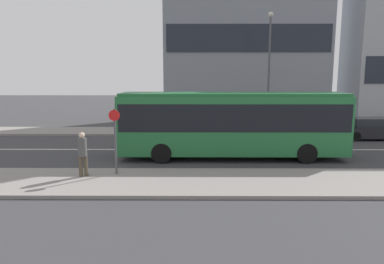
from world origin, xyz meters
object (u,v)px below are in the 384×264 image
at_px(city_bus, 232,121).
at_px(street_lamp, 269,62).
at_px(parked_car_0, 372,129).
at_px(bus_stop_sign, 115,136).
at_px(pedestrian_near_stop, 83,151).

bearing_deg(city_bus, street_lamp, 69.21).
relative_size(parked_car_0, bus_stop_sign, 1.72).
height_order(city_bus, parked_car_0, city_bus).
relative_size(bus_stop_sign, street_lamp, 0.32).
distance_m(parked_car_0, pedestrian_near_stop, 18.47).
bearing_deg(bus_stop_sign, street_lamp, 51.63).
bearing_deg(street_lamp, bus_stop_sign, -128.37).
bearing_deg(street_lamp, parked_car_0, -15.34).
relative_size(city_bus, bus_stop_sign, 4.15).
xyz_separation_m(parked_car_0, pedestrian_near_stop, (-16.05, -9.13, 0.48)).
bearing_deg(parked_car_0, bus_stop_sign, -149.48).
xyz_separation_m(bus_stop_sign, street_lamp, (8.33, 10.53, 3.37)).
distance_m(city_bus, bus_stop_sign, 6.05).
relative_size(pedestrian_near_stop, street_lamp, 0.21).
distance_m(pedestrian_near_stop, street_lamp, 15.02).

